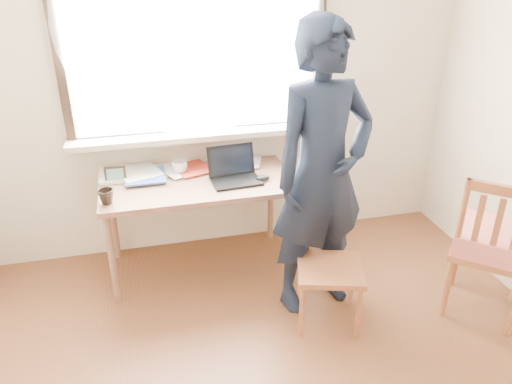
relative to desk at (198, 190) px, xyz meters
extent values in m
cube|color=beige|center=(0.28, 0.37, 0.68)|extent=(3.50, 0.02, 2.60)
cube|color=white|center=(0.08, 0.36, 0.98)|extent=(1.70, 0.01, 1.30)
cube|color=black|center=(0.08, 0.34, 0.30)|extent=(1.82, 0.06, 0.06)
cube|color=black|center=(-0.80, 0.34, 0.98)|extent=(0.06, 0.06, 1.30)
cube|color=black|center=(0.96, 0.34, 0.98)|extent=(0.06, 0.06, 1.30)
cube|color=beige|center=(0.08, 0.27, 0.31)|extent=(1.85, 0.20, 0.04)
cube|color=white|center=(0.08, 0.28, 1.08)|extent=(1.95, 0.02, 1.65)
cube|color=#885B44|center=(0.00, 0.00, 0.05)|extent=(1.30, 0.65, 0.04)
cylinder|color=#885B44|center=(-0.60, -0.28, -0.30)|extent=(0.05, 0.05, 0.66)
cylinder|color=#885B44|center=(-0.60, 0.28, -0.30)|extent=(0.05, 0.05, 0.66)
cylinder|color=#885B44|center=(0.60, -0.28, -0.30)|extent=(0.05, 0.05, 0.66)
cylinder|color=#885B44|center=(0.60, 0.28, -0.30)|extent=(0.05, 0.05, 0.66)
cube|color=black|center=(0.25, -0.08, 0.08)|extent=(0.34, 0.25, 0.02)
cube|color=black|center=(0.24, 0.03, 0.19)|extent=(0.33, 0.09, 0.22)
cube|color=black|center=(0.24, 0.03, 0.19)|extent=(0.29, 0.07, 0.18)
cube|color=black|center=(0.25, -0.09, 0.08)|extent=(0.30, 0.16, 0.00)
imported|color=white|center=(-0.10, 0.17, 0.12)|extent=(0.16, 0.16, 0.09)
imported|color=black|center=(-0.59, -0.19, 0.12)|extent=(0.10, 0.10, 0.09)
ellipsoid|color=black|center=(0.44, -0.10, 0.09)|extent=(0.10, 0.07, 0.04)
cube|color=white|center=(-0.26, 0.20, 0.07)|extent=(0.36, 0.35, 0.00)
cube|color=white|center=(-0.51, 0.21, 0.09)|extent=(0.23, 0.29, 0.02)
cube|color=white|center=(-0.10, 0.18, 0.08)|extent=(0.27, 0.31, 0.01)
cube|color=white|center=(-0.45, 0.24, 0.09)|extent=(0.30, 0.32, 0.01)
cube|color=#385DB7|center=(-0.30, 0.10, 0.09)|extent=(0.25, 0.27, 0.00)
cube|color=#385DB7|center=(-0.54, 0.23, 0.10)|extent=(0.27, 0.31, 0.01)
imported|color=white|center=(-0.43, 0.21, 0.08)|extent=(0.19, 0.25, 0.02)
imported|color=white|center=(0.33, 0.25, 0.08)|extent=(0.24, 0.29, 0.02)
cube|color=black|center=(-0.54, 0.10, 0.13)|extent=(0.14, 0.02, 0.11)
cube|color=#417132|center=(-0.54, 0.10, 0.13)|extent=(0.11, 0.01, 0.08)
cube|color=#9D5833|center=(0.68, -0.78, -0.24)|extent=(0.48, 0.47, 0.04)
cylinder|color=#9D5833|center=(0.48, -0.88, -0.44)|extent=(0.03, 0.03, 0.36)
cylinder|color=#9D5833|center=(0.57, -0.58, -0.44)|extent=(0.03, 0.03, 0.36)
cylinder|color=#9D5833|center=(0.80, -0.98, -0.44)|extent=(0.03, 0.03, 0.36)
cylinder|color=#9D5833|center=(0.89, -0.67, -0.44)|extent=(0.03, 0.03, 0.36)
cube|color=#9D5833|center=(1.69, -0.91, -0.19)|extent=(0.62, 0.62, 0.04)
cylinder|color=#9D5833|center=(1.67, -0.65, -0.42)|extent=(0.04, 0.04, 0.42)
cylinder|color=#9D5833|center=(1.42, -0.92, -0.42)|extent=(0.04, 0.04, 0.42)
cylinder|color=#9D5833|center=(1.42, -0.92, 0.09)|extent=(0.04, 0.04, 0.51)
cube|color=#9D5833|center=(1.56, -1.06, 0.31)|extent=(0.32, 0.30, 0.06)
cube|color=#9D5833|center=(1.56, -1.06, 0.06)|extent=(0.04, 0.04, 0.41)
cube|color=#9D5833|center=(1.48, -0.99, 0.06)|extent=(0.04, 0.04, 0.41)
cube|color=red|center=(1.69, -0.91, -0.10)|extent=(0.60, 0.60, 0.13)
imported|color=black|center=(0.69, -0.55, 0.29)|extent=(0.75, 0.58, 1.83)
camera|label=1|loc=(-0.36, -3.09, 1.51)|focal=35.00mm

